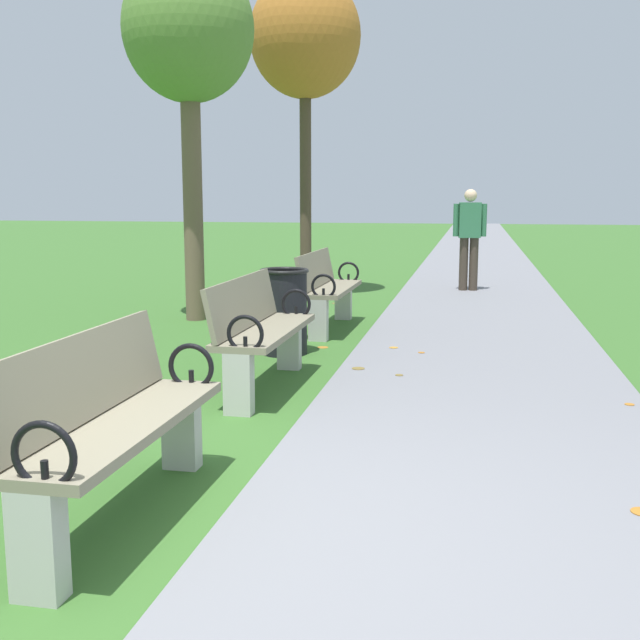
% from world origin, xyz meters
% --- Properties ---
extents(ground_plane, '(80.00, 80.00, 0.00)m').
position_xyz_m(ground_plane, '(0.00, 0.00, 0.00)').
color(ground_plane, '#386628').
extents(paved_walkway, '(2.45, 44.00, 0.02)m').
position_xyz_m(paved_walkway, '(1.22, 18.00, 0.01)').
color(paved_walkway, slate).
rests_on(paved_walkway, ground).
extents(park_bench_1, '(0.47, 1.60, 0.90)m').
position_xyz_m(park_bench_1, '(-0.50, 0.10, 0.49)').
color(park_bench_1, gray).
rests_on(park_bench_1, ground).
extents(park_bench_2, '(0.48, 1.60, 0.90)m').
position_xyz_m(park_bench_2, '(-0.50, 2.68, 0.49)').
color(park_bench_2, gray).
rests_on(park_bench_2, ground).
extents(park_bench_3, '(0.49, 1.61, 0.90)m').
position_xyz_m(park_bench_3, '(-0.50, 5.54, 0.49)').
color(park_bench_3, gray).
rests_on(park_bench_3, ground).
extents(tree_2, '(1.56, 1.56, 4.35)m').
position_xyz_m(tree_2, '(-2.25, 5.89, 3.41)').
color(tree_2, brown).
rests_on(tree_2, ground).
extents(tree_3, '(1.66, 1.66, 4.80)m').
position_xyz_m(tree_3, '(-1.42, 8.54, 3.84)').
color(tree_3, '#4C3D2D').
rests_on(tree_3, ground).
extents(pedestrian_walking, '(0.53, 0.25, 1.62)m').
position_xyz_m(pedestrian_walking, '(1.07, 9.48, 0.93)').
color(pedestrian_walking, '#3D3328').
rests_on(pedestrian_walking, paved_walkway).
extents(trash_bin, '(0.48, 0.48, 0.84)m').
position_xyz_m(trash_bin, '(-0.65, 4.07, 0.42)').
color(trash_bin, black).
rests_on(trash_bin, ground).
extents(scattered_leaves, '(3.76, 9.94, 0.02)m').
position_xyz_m(scattered_leaves, '(0.17, 3.99, 0.01)').
color(scattered_leaves, brown).
rests_on(scattered_leaves, ground).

